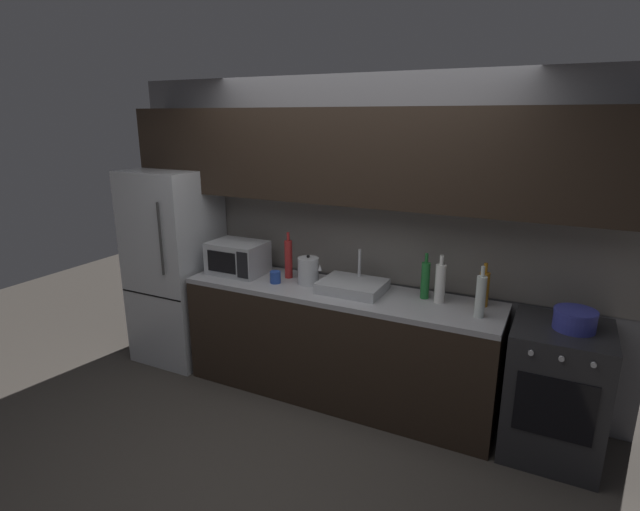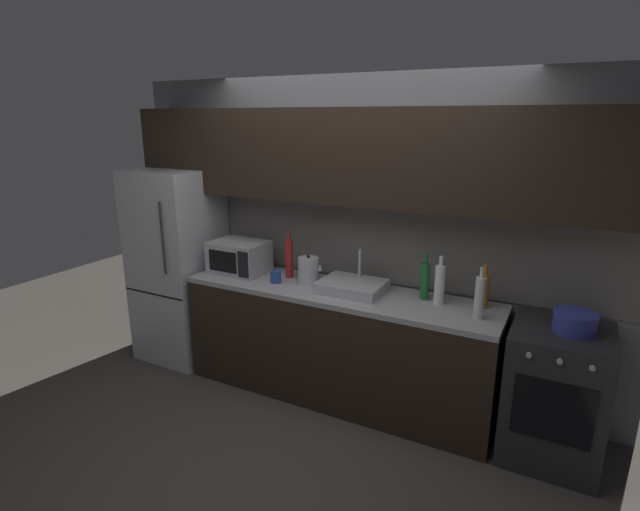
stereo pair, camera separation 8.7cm
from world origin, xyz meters
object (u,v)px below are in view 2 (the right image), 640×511
Objects in this scene: kettle at (309,271)px; mug_blue at (276,277)px; oven_range at (555,394)px; cooking_pot at (575,322)px; wine_bottle_green at (425,281)px; wine_bottle_red at (289,258)px; refrigerator at (179,265)px; wine_bottle_clear at (480,297)px; wine_bottle_white at (440,284)px; microwave at (239,257)px; wine_bottle_amber at (484,290)px.

mug_blue is (-0.24, -0.10, -0.06)m from kettle.
oven_range is 0.52m from cooking_pot.
wine_bottle_green is at bearing 9.60° from mug_blue.
wine_bottle_red is at bearing 177.16° from oven_range.
oven_range is 1.11m from wine_bottle_green.
refrigerator is 4.97× the size of wine_bottle_clear.
oven_range is 2.57× the size of wine_bottle_white.
wine_bottle_green reaches higher than microwave.
wine_bottle_red is at bearing 10.47° from microwave.
oven_range is 0.80m from wine_bottle_amber.
refrigerator reaches higher than wine_bottle_white.
wine_bottle_clear is at bearing -23.58° from wine_bottle_green.
mug_blue is (-2.09, -0.07, 0.50)m from oven_range.
wine_bottle_green is 1.33× the size of cooking_pot.
wine_bottle_amber is at bearing 93.12° from wine_bottle_clear.
cooking_pot is (2.56, -0.02, -0.07)m from microwave.
wine_bottle_amber is 0.82× the size of wine_bottle_red.
refrigerator is 5.56× the size of wine_bottle_amber.
wine_bottle_red is (1.13, 0.10, 0.19)m from refrigerator.
kettle is 2.46× the size of mug_blue.
refrigerator is at bearing -176.56° from wine_bottle_amber.
wine_bottle_clear reaches higher than cooking_pot.
kettle is 1.90m from cooking_pot.
mug_blue is (-0.03, -0.17, -0.11)m from wine_bottle_red.
wine_bottle_clear is at bearing -174.51° from cooking_pot.
oven_range is 1.01m from wine_bottle_white.
wine_bottle_amber reaches higher than kettle.
kettle reaches higher than cooking_pot.
wine_bottle_red is (-1.54, -0.06, 0.03)m from wine_bottle_amber.
oven_range is 1.93m from kettle.
mug_blue is at bearing -178.18° from oven_range.
microwave reaches higher than mug_blue.
cooking_pot is at bearing -1.06° from kettle.
wine_bottle_amber is at bearing 4.51° from wine_bottle_green.
kettle reaches higher than oven_range.
refrigerator reaches higher than wine_bottle_green.
cooking_pot reaches higher than oven_range.
cooking_pot is at bearing -2.73° from wine_bottle_red.
microwave is at bearing 1.55° from refrigerator.
wine_bottle_clear is 3.64× the size of mug_blue.
wine_bottle_clear reaches higher than mug_blue.
oven_range is 2.56× the size of wine_bottle_clear.
refrigerator is 3.79× the size of microwave.
wine_bottle_clear is at bearing -1.16° from refrigerator.
oven_range is 2.64× the size of wine_bottle_green.
cooking_pot is (2.14, 0.07, 0.02)m from mug_blue.
mug_blue is 2.14m from cooking_pot.
refrigerator is 1.94× the size of oven_range.
cooking_pot is at bearing 1.82° from mug_blue.
oven_range is at bearing -0.02° from refrigerator.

